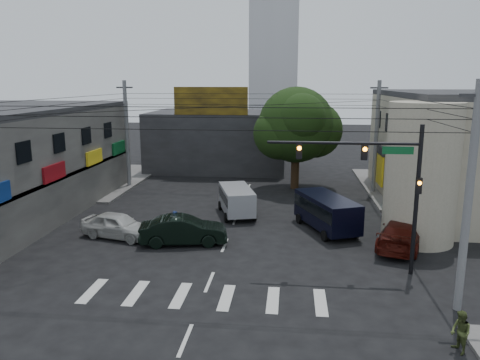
% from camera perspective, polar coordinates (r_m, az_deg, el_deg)
% --- Properties ---
extents(ground, '(160.00, 160.00, 0.00)m').
position_cam_1_polar(ground, '(24.92, -2.54, -9.50)').
color(ground, black).
rests_on(ground, ground).
extents(sidewalk_far_left, '(16.00, 16.00, 0.15)m').
position_cam_1_polar(sidewalk_far_left, '(47.15, -21.15, 0.08)').
color(sidewalk_far_left, '#514F4C').
rests_on(sidewalk_far_left, ground).
extents(sidewalk_far_right, '(16.00, 16.00, 0.15)m').
position_cam_1_polar(sidewalk_far_right, '(44.30, 25.08, -0.97)').
color(sidewalk_far_right, '#514F4C').
rests_on(sidewalk_far_right, ground).
extents(corner_column, '(4.00, 4.00, 8.00)m').
position_cam_1_polar(corner_column, '(28.37, 21.26, 0.75)').
color(corner_column, gray).
rests_on(corner_column, ground).
extents(building_far, '(14.00, 10.00, 6.00)m').
position_cam_1_polar(building_far, '(49.88, -2.56, 4.89)').
color(building_far, '#232326').
rests_on(building_far, ground).
extents(billboard, '(7.00, 0.30, 2.60)m').
position_cam_1_polar(billboard, '(44.70, -3.58, 9.60)').
color(billboard, olive).
rests_on(billboard, building_far).
extents(tower_distant, '(9.00, 9.00, 44.00)m').
position_cam_1_polar(tower_distant, '(93.87, 4.27, 19.80)').
color(tower_distant, silver).
rests_on(tower_distant, ground).
extents(street_tree, '(6.40, 6.40, 8.70)m').
position_cam_1_polar(street_tree, '(40.08, 6.85, 6.65)').
color(street_tree, black).
rests_on(street_tree, ground).
extents(traffic_gantry, '(7.10, 0.35, 7.20)m').
position_cam_1_polar(traffic_gantry, '(22.71, 16.84, 0.58)').
color(traffic_gantry, black).
rests_on(traffic_gantry, ground).
extents(utility_pole_near_right, '(0.32, 0.32, 9.20)m').
position_cam_1_polar(utility_pole_near_right, '(20.17, 26.07, -2.20)').
color(utility_pole_near_right, '#59595B').
rests_on(utility_pole_near_right, ground).
extents(utility_pole_far_left, '(0.32, 0.32, 9.20)m').
position_cam_1_polar(utility_pole_far_left, '(41.64, -13.63, 5.39)').
color(utility_pole_far_left, '#59595B').
rests_on(utility_pole_far_left, ground).
extents(utility_pole_far_right, '(0.32, 0.32, 9.20)m').
position_cam_1_polar(utility_pole_far_right, '(39.77, 16.27, 4.96)').
color(utility_pole_far_right, '#59595B').
rests_on(utility_pole_far_right, ground).
extents(dark_sedan, '(3.52, 5.55, 1.62)m').
position_cam_1_polar(dark_sedan, '(26.91, -6.90, -6.10)').
color(dark_sedan, black).
rests_on(dark_sedan, ground).
extents(white_compact, '(3.96, 5.30, 1.51)m').
position_cam_1_polar(white_compact, '(28.74, -14.70, -5.36)').
color(white_compact, '#B2B2AE').
rests_on(white_compact, ground).
extents(maroon_sedan, '(5.58, 6.74, 1.55)m').
position_cam_1_polar(maroon_sedan, '(27.64, 19.04, -6.27)').
color(maroon_sedan, '#400E09').
rests_on(maroon_sedan, ground).
extents(silver_minivan, '(5.51, 4.28, 1.94)m').
position_cam_1_polar(silver_minivan, '(32.31, -0.42, -2.65)').
color(silver_minivan, '#A4A6AC').
rests_on(silver_minivan, ground).
extents(navy_van, '(6.82, 5.88, 2.14)m').
position_cam_1_polar(navy_van, '(29.52, 10.50, -4.05)').
color(navy_van, black).
rests_on(navy_van, ground).
extents(traffic_officer, '(1.03, 1.03, 1.72)m').
position_cam_1_polar(traffic_officer, '(27.71, -7.82, -5.49)').
color(traffic_officer, '#131F45').
rests_on(traffic_officer, ground).
extents(pedestrian_olive, '(1.04, 0.96, 1.51)m').
position_cam_1_polar(pedestrian_olive, '(18.29, 25.31, -16.45)').
color(pedestrian_olive, '#3C4821').
rests_on(pedestrian_olive, ground).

